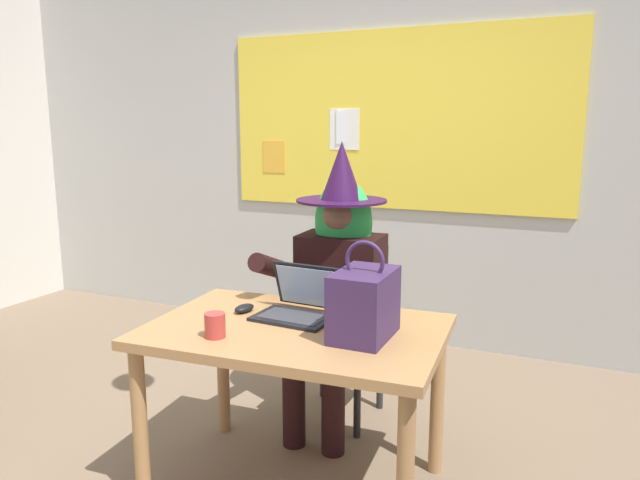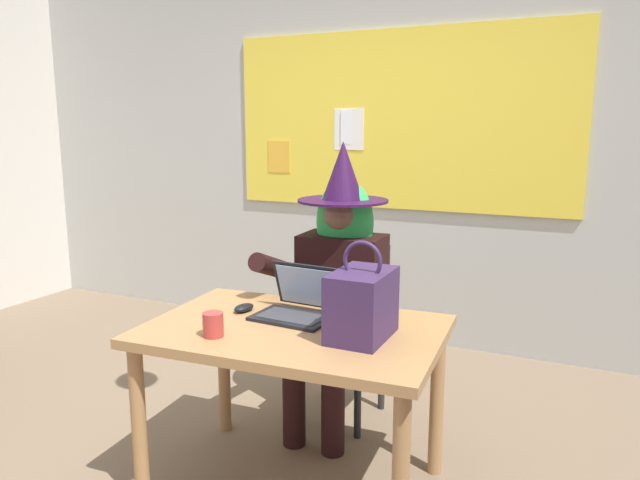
% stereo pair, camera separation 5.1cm
% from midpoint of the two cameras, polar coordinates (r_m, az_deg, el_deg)
% --- Properties ---
extents(wall_back_bulletin, '(6.49, 2.13, 2.78)m').
position_cam_midpoint_polar(wall_back_bulletin, '(4.17, 6.80, 9.32)').
color(wall_back_bulletin, '#B2B2AD').
rests_on(wall_back_bulletin, ground).
extents(desk_main, '(1.23, 0.85, 0.72)m').
position_cam_midpoint_polar(desk_main, '(2.45, -2.98, -10.44)').
color(desk_main, '#A37547').
rests_on(desk_main, ground).
extents(chair_at_desk, '(0.43, 0.43, 0.90)m').
position_cam_midpoint_polar(chair_at_desk, '(3.16, 1.98, -7.67)').
color(chair_at_desk, '#2D3347').
rests_on(chair_at_desk, ground).
extents(person_costumed, '(0.61, 0.70, 1.44)m').
position_cam_midpoint_polar(person_costumed, '(2.97, 1.16, -3.10)').
color(person_costumed, black).
rests_on(person_costumed, ground).
extents(laptop, '(0.34, 0.30, 0.22)m').
position_cam_midpoint_polar(laptop, '(2.53, -2.61, -6.29)').
color(laptop, black).
rests_on(laptop, desk_main).
extents(computer_mouse, '(0.08, 0.11, 0.03)m').
position_cam_midpoint_polar(computer_mouse, '(2.61, -7.86, -6.53)').
color(computer_mouse, black).
rests_on(computer_mouse, desk_main).
extents(handbag, '(0.20, 0.30, 0.38)m').
position_cam_midpoint_polar(handbag, '(2.26, 3.63, -6.11)').
color(handbag, '#38234C').
rests_on(handbag, desk_main).
extents(coffee_mug, '(0.08, 0.08, 0.09)m').
position_cam_midpoint_polar(coffee_mug, '(2.32, -10.70, -8.07)').
color(coffee_mug, '#B23833').
rests_on(coffee_mug, desk_main).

